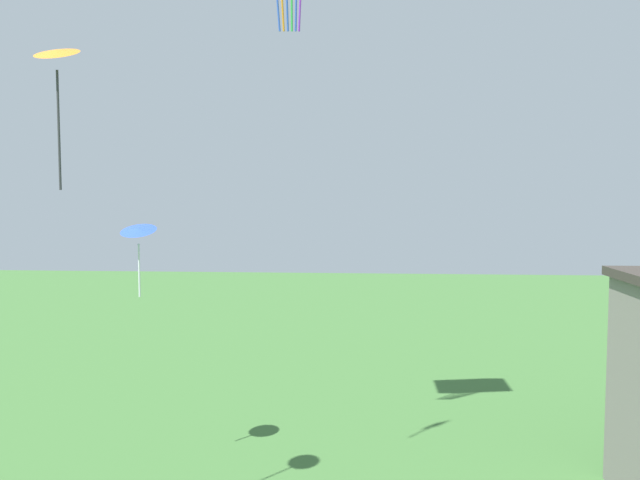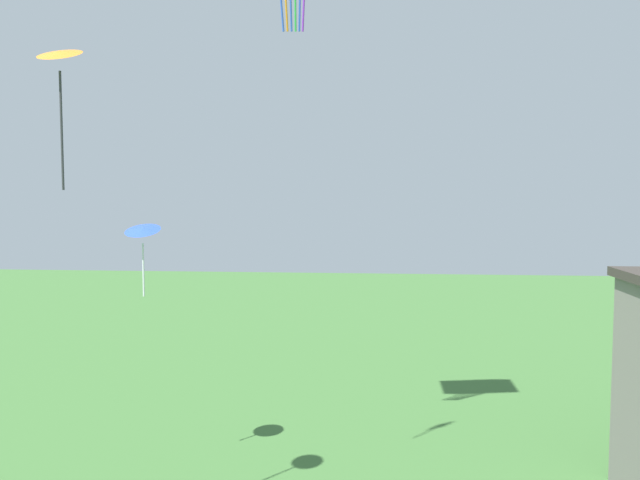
% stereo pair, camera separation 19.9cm
% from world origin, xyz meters
% --- Properties ---
extents(kite_blue_delta, '(1.02, 0.99, 2.06)m').
position_xyz_m(kite_blue_delta, '(-5.33, 13.92, 6.81)').
color(kite_blue_delta, blue).
extents(kite_orange_delta, '(0.92, 0.87, 3.00)m').
position_xyz_m(kite_orange_delta, '(-5.38, 9.71, 10.52)').
color(kite_orange_delta, orange).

